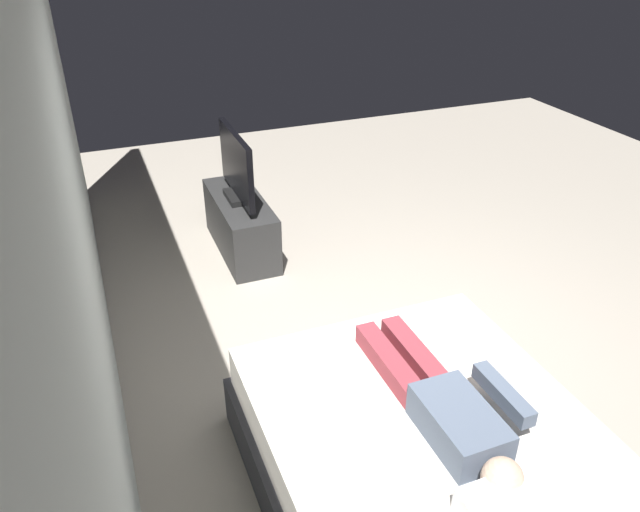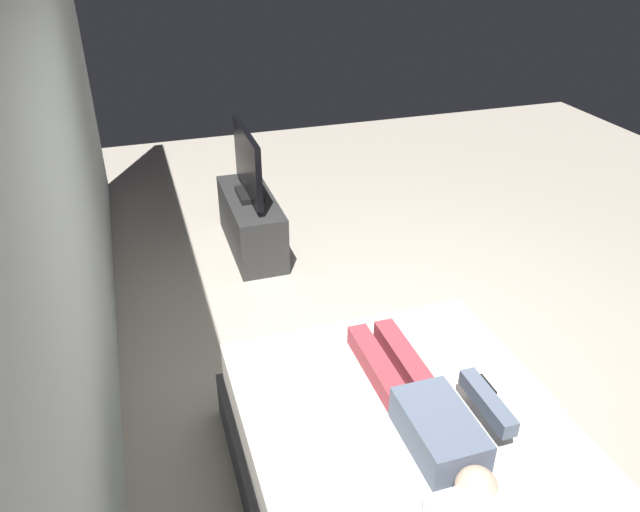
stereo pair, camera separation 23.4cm
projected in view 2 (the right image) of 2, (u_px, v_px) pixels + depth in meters
The scene contains 7 objects.
ground_plane at pixel (400, 362), 4.17m from camera, with size 10.00×10.00×0.00m, color #ADA393.
back_wall at pixel (68, 181), 3.31m from camera, with size 6.40×0.10×2.80m, color silver.
bed at pixel (411, 473), 3.03m from camera, with size 1.95×1.61×0.54m.
person at pixel (429, 412), 2.89m from camera, with size 1.26×0.46×0.18m.
remote at pixel (485, 385), 3.16m from camera, with size 0.15×0.04×0.02m, color black.
tv_stand at pixel (251, 223), 5.42m from camera, with size 1.10×0.40×0.50m, color #2D2D2D.
tv at pixel (248, 166), 5.16m from camera, with size 0.88×0.20×0.59m.
Camera 2 is at (-2.93, 1.51, 2.70)m, focal length 34.49 mm.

